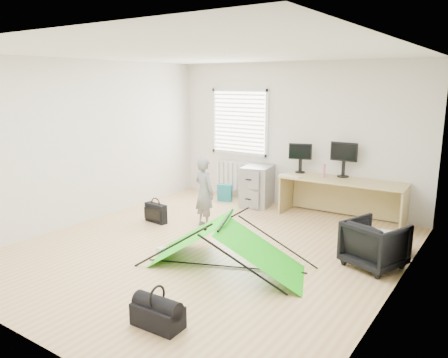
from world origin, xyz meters
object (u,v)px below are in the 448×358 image
Objects in this scene: person at (204,192)px; kite at (226,244)px; desk at (341,200)px; filing_cabinet at (258,186)px; thermos at (323,171)px; monitor_left at (300,162)px; office_chair at (375,244)px; monitor_right at (344,164)px; laptop_bag at (156,213)px; storage_crate at (393,243)px; duffel_bag at (158,316)px.

person reaches higher than kite.
kite is at bearing -103.10° from desk.
thermos is (1.31, 0.00, 0.44)m from filing_cabinet.
office_chair is (1.88, -1.80, -0.61)m from monitor_left.
monitor_right reaches higher than desk.
kite is 2.21m from laptop_bag.
monitor_left is at bearing -101.47° from person.
storage_crate is (1.96, -1.17, -0.78)m from monitor_left.
duffel_bag is at bearing -101.20° from monitor_left.
office_chair is 2.94m from duffel_bag.
desk is 4.29m from duffel_bag.
storage_crate is (1.65, 1.73, -0.19)m from kite.
person is (-2.78, 0.08, 0.27)m from office_chair.
duffel_bag is at bearing -94.17° from monitor_right.
kite is at bearing -93.80° from thermos.
storage_crate is (0.09, 0.63, -0.17)m from office_chair.
thermos reaches higher than desk.
person is 2.67× the size of laptop_bag.
monitor_right is 0.41× the size of person.
filing_cabinet is 3.16m from office_chair.
desk is 1.65m from filing_cabinet.
filing_cabinet is 1.79× the size of laptop_bag.
person is 0.56× the size of kite.
kite is at bearing -133.62° from storage_crate.
filing_cabinet is 1.66× the size of monitor_right.
monitor_left is 2.41m from storage_crate.
office_chair reaches higher than duffel_bag.
desk is at bearing 42.43° from laptop_bag.
thermos is 4.34m from duffel_bag.
laptop_bag is (-3.58, -0.22, -0.14)m from office_chair.
duffel_bag is at bearing -40.86° from laptop_bag.
desk is 1.01× the size of kite.
kite is at bearing -17.48° from laptop_bag.
duffel_bag is (1.35, -4.28, -0.28)m from filing_cabinet.
laptop_bag is at bearing -139.41° from thermos.
person is at bearing -134.18° from monitor_right.
filing_cabinet is at bearing 159.57° from storage_crate.
monitor_right reaches higher than filing_cabinet.
filing_cabinet is 2.97m from storage_crate.
office_chair is at bearing -60.96° from monitor_right.
monitor_right is at bearing 46.29° from laptop_bag.
monitor_right is (-0.07, 0.22, 0.58)m from desk.
desk reaches higher than duffel_bag.
duffel_bag is at bearing -103.86° from kite.
desk is at bearing -27.59° from monitor_left.
monitor_left is 2.67m from office_chair.
kite is (-0.18, -2.76, -0.51)m from thermos.
desk is 1.54m from storage_crate.
desk is at bearing 84.07° from duffel_bag.
desk is 4.49× the size of monitor_right.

